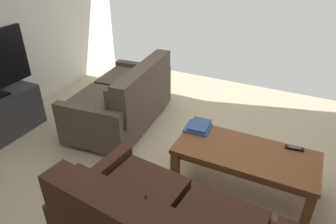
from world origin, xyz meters
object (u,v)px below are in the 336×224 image
coffee_table (245,157)px  book_stack (199,126)px  loveseat_near (125,99)px  tv_remote (294,148)px

coffee_table → book_stack: book_stack is taller
loveseat_near → book_stack: 1.13m
loveseat_near → coffee_table: 1.66m
loveseat_near → book_stack: (-1.08, 0.32, 0.09)m
loveseat_near → tv_remote: bearing=172.6°
book_stack → tv_remote: size_ratio=1.63×
coffee_table → tv_remote: tv_remote is taller
coffee_table → book_stack: size_ratio=4.62×
coffee_table → book_stack: 0.54m
loveseat_near → coffee_table: size_ratio=1.22×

